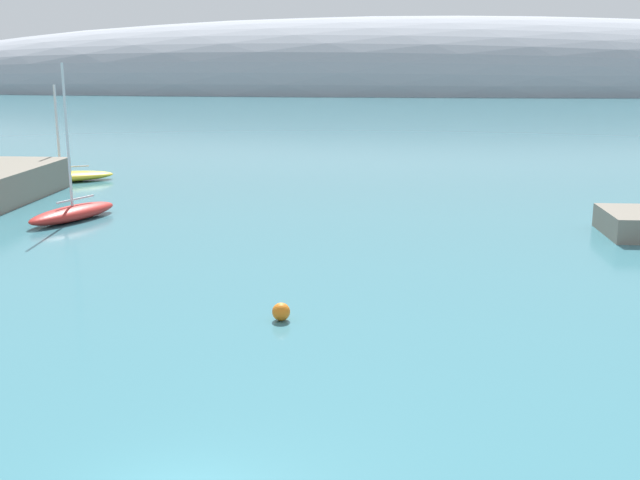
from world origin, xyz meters
The scene contains 4 objects.
distant_ridge centered at (18.12, 204.06, 0.00)m, with size 339.34×56.26×40.48m, color #999EA8.
sailboat_red_near_shore centered at (-13.64, 28.98, 0.51)m, with size 4.20×6.60×9.02m.
sailboat_yellow_mid_mooring centered at (-20.14, 42.97, 0.45)m, with size 8.02×5.75×7.32m.
mooring_buoy_orange centered at (0.72, 12.33, 0.33)m, with size 0.66×0.66×0.66m, color orange.
Camera 1 is at (4.18, -14.14, 9.28)m, focal length 43.49 mm.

